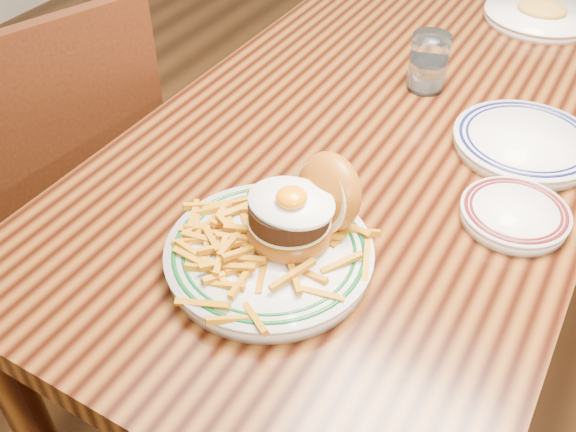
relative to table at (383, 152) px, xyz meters
The scene contains 8 objects.
floor 0.66m from the table, ahead, with size 6.00×6.00×0.00m, color black.
table is the anchor object (origin of this frame).
chair_left 0.76m from the table, 157.11° to the right, with size 0.56×0.56×0.95m.
main_plate 0.47m from the table, 88.21° to the right, with size 0.32×0.34×0.15m.
side_plate 0.37m from the table, 31.46° to the right, with size 0.18×0.19×0.03m.
rear_plate 0.29m from the table, ahead, with size 0.27×0.27×0.03m.
water_glass 0.20m from the table, 81.28° to the left, with size 0.08×0.08×0.12m.
far_plate 0.63m from the table, 75.62° to the left, with size 0.28×0.28×0.05m.
Camera 1 is at (0.38, -1.06, 1.46)m, focal length 40.00 mm.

